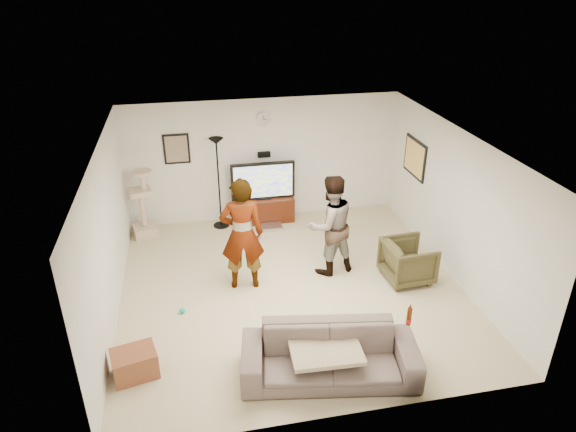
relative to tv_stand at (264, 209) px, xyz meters
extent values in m
cube|color=#C3B796|center=(0.06, -2.50, -0.26)|extent=(5.50, 5.50, 0.02)
cube|color=white|center=(0.06, -2.50, 2.26)|extent=(5.50, 5.50, 0.02)
cube|color=silver|center=(0.06, 0.25, 1.00)|extent=(5.50, 0.04, 2.50)
cube|color=silver|center=(0.06, -5.25, 1.00)|extent=(5.50, 0.04, 2.50)
cube|color=silver|center=(-2.69, -2.50, 1.00)|extent=(0.04, 5.50, 2.50)
cube|color=silver|center=(2.81, -2.50, 1.00)|extent=(0.04, 5.50, 2.50)
cylinder|color=white|center=(0.06, 0.22, 1.85)|extent=(0.26, 0.04, 0.26)
cube|color=black|center=(0.06, 0.19, 1.13)|extent=(0.25, 0.10, 0.10)
cube|color=#7E6A57|center=(-1.64, 0.23, 1.35)|extent=(0.42, 0.03, 0.52)
cube|color=#FCB861|center=(2.79, -0.90, 1.25)|extent=(0.03, 0.78, 0.62)
cube|color=#381408|center=(0.00, 0.00, 0.00)|extent=(1.22, 0.45, 0.51)
cube|color=#B7B8C3|center=(0.10, -0.40, -0.22)|extent=(0.40, 0.30, 0.07)
cube|color=black|center=(0.00, 0.00, 0.64)|extent=(1.29, 0.08, 0.76)
cube|color=gold|center=(0.00, -0.04, 0.64)|extent=(1.19, 0.01, 0.67)
cylinder|color=black|center=(-0.89, -0.07, 0.67)|extent=(0.32, 0.32, 1.86)
cube|color=#C5AE93|center=(-2.38, -0.17, 0.43)|extent=(0.52, 0.52, 1.38)
imported|color=gray|center=(-0.70, -2.29, 0.70)|extent=(0.73, 0.51, 1.92)
imported|color=#37587F|center=(0.80, -2.13, 0.63)|extent=(1.00, 0.86, 1.77)
imported|color=#60514D|center=(0.13, -4.58, 0.07)|extent=(2.37, 1.24, 0.66)
cube|color=tan|center=(0.07, -4.58, 0.19)|extent=(0.93, 0.74, 0.06)
cylinder|color=#542005|center=(1.16, -4.58, 0.53)|extent=(0.06, 0.06, 0.25)
imported|color=#3C381E|center=(2.02, -2.66, 0.10)|extent=(0.82, 0.80, 0.71)
cube|color=brown|center=(-2.34, -4.07, -0.07)|extent=(0.64, 0.53, 0.37)
sphere|color=teal|center=(-1.73, -2.87, -0.21)|extent=(0.09, 0.09, 0.09)
camera|label=1|loc=(-1.40, -9.43, 4.58)|focal=31.91mm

